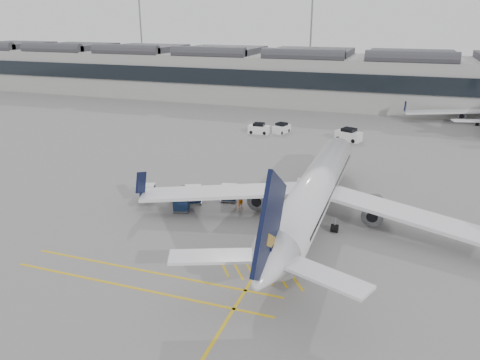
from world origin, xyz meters
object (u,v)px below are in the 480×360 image
(baggage_cart_a, at_px, (193,194))
(ramp_agent_b, at_px, (258,194))
(belt_loader, at_px, (309,187))
(pushback_tug, at_px, (184,194))
(airliner_main, at_px, (314,193))
(ramp_agent_a, at_px, (241,200))

(baggage_cart_a, xyz_separation_m, ramp_agent_b, (6.45, 3.22, -0.27))
(belt_loader, height_order, pushback_tug, belt_loader)
(airliner_main, distance_m, pushback_tug, 14.89)
(ramp_agent_a, distance_m, pushback_tug, 6.72)
(airliner_main, relative_size, pushback_tug, 13.38)
(airliner_main, bearing_deg, baggage_cart_a, 178.62)
(baggage_cart_a, relative_size, ramp_agent_a, 1.19)
(baggage_cart_a, height_order, ramp_agent_b, baggage_cart_a)
(airliner_main, bearing_deg, belt_loader, 104.12)
(belt_loader, relative_size, ramp_agent_b, 2.88)
(baggage_cart_a, distance_m, pushback_tug, 1.48)
(ramp_agent_a, relative_size, ramp_agent_b, 1.25)
(ramp_agent_a, bearing_deg, airliner_main, -66.55)
(ramp_agent_a, xyz_separation_m, pushback_tug, (-6.71, 0.09, -0.30))
(ramp_agent_b, bearing_deg, ramp_agent_a, 32.99)
(belt_loader, xyz_separation_m, baggage_cart_a, (-11.30, -7.79, 0.52))
(belt_loader, distance_m, pushback_tug, 14.58)
(pushback_tug, bearing_deg, ramp_agent_a, 7.77)
(pushback_tug, bearing_deg, belt_loader, 38.45)
(airliner_main, xyz_separation_m, ramp_agent_b, (-6.89, 3.56, -2.28))
(airliner_main, bearing_deg, ramp_agent_b, 152.75)
(baggage_cart_a, bearing_deg, airliner_main, -25.20)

